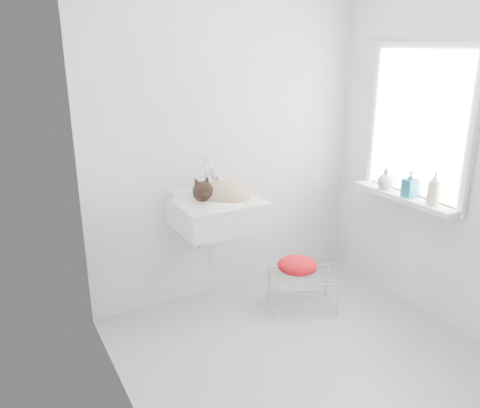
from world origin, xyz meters
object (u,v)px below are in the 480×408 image
bottle_a (432,205)px  bottle_c (385,189)px  sink (217,200)px  bottle_b (408,197)px  cat (220,195)px  wire_rack (302,289)px

bottle_a → bottle_c: bottle_a is taller
sink → bottle_a: 1.46m
sink → bottle_b: 1.36m
cat → bottle_a: cat is taller
wire_rack → bottle_b: bottle_b is taller
bottle_b → cat: bearing=154.8°
wire_rack → bottle_c: bottle_c is taller
sink → bottle_a: bearing=-32.9°
bottle_c → cat: bearing=164.5°
cat → wire_rack: cat is taller
cat → sink: bearing=137.7°
wire_rack → bottle_b: (0.68, -0.30, 0.70)m
bottle_a → wire_rack: bearing=143.4°
sink → wire_rack: size_ratio=1.32×
bottle_c → bottle_b: bearing=-90.0°
bottle_b → bottle_c: bearing=90.0°
sink → bottle_c: sink is taller
bottle_b → bottle_a: bearing=-90.0°
wire_rack → sink: bearing=152.2°
sink → cat: 0.05m
cat → bottle_a: (1.21, -0.77, -0.04)m
wire_rack → bottle_c: 0.98m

